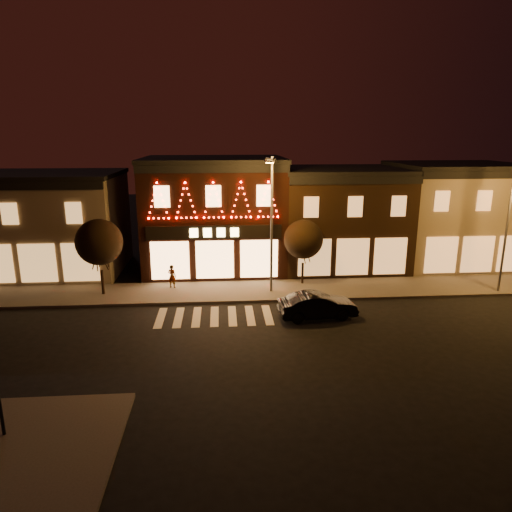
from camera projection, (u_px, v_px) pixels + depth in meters
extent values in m
plane|color=black|center=(214.00, 348.00, 22.14)|extent=(120.00, 120.00, 0.00)
cube|color=#47423D|center=(246.00, 291.00, 29.98)|extent=(44.00, 4.00, 0.15)
cube|color=#47423D|center=(2.00, 460.00, 14.41)|extent=(7.00, 7.00, 0.15)
cube|color=#7D7058|center=(37.00, 225.00, 33.79)|extent=(12.00, 8.00, 7.00)
cube|color=black|center=(30.00, 174.00, 32.86)|extent=(12.20, 8.20, 0.30)
cube|color=black|center=(6.00, 186.00, 29.06)|extent=(12.00, 0.25, 0.50)
cube|color=black|center=(215.00, 216.00, 34.62)|extent=(10.00, 8.00, 8.00)
cube|color=black|center=(213.00, 159.00, 33.56)|extent=(10.20, 8.20, 0.30)
cube|color=black|center=(213.00, 169.00, 29.76)|extent=(10.00, 0.25, 0.50)
cube|color=black|center=(214.00, 232.00, 30.77)|extent=(9.00, 0.15, 0.90)
cube|color=#FFD87F|center=(214.00, 233.00, 30.67)|extent=(3.40, 0.08, 0.60)
cube|color=#342012|center=(339.00, 219.00, 35.42)|extent=(9.00, 8.00, 7.20)
cube|color=black|center=(341.00, 170.00, 34.46)|extent=(9.20, 8.20, 0.30)
cube|color=black|center=(357.00, 180.00, 30.66)|extent=(9.00, 0.25, 0.50)
cube|color=#7D7058|center=(453.00, 216.00, 36.04)|extent=(9.00, 8.00, 7.50)
cube|color=black|center=(458.00, 165.00, 35.05)|extent=(9.20, 8.20, 0.30)
cube|color=black|center=(487.00, 175.00, 31.25)|extent=(9.00, 0.25, 0.50)
cylinder|color=#59595E|center=(272.00, 226.00, 28.70)|extent=(0.17, 0.17, 8.49)
cylinder|color=#59595E|center=(271.00, 159.00, 26.83)|extent=(0.43, 1.69, 0.11)
cube|color=#59595E|center=(270.00, 161.00, 26.03)|extent=(0.58, 0.39, 0.19)
cube|color=orange|center=(270.00, 163.00, 26.06)|extent=(0.44, 0.29, 0.05)
cylinder|color=#59595E|center=(506.00, 235.00, 28.86)|extent=(0.15, 0.15, 7.37)
cylinder|color=black|center=(103.00, 282.00, 29.04)|extent=(0.18, 0.18, 1.56)
sphere|color=black|center=(99.00, 242.00, 28.38)|extent=(2.86, 2.86, 2.86)
cylinder|color=black|center=(302.00, 273.00, 31.14)|extent=(0.15, 0.15, 1.42)
sphere|color=black|center=(303.00, 239.00, 30.55)|extent=(2.60, 2.60, 2.60)
imported|color=black|center=(317.00, 306.00, 25.64)|extent=(4.48, 1.97, 1.43)
imported|color=gray|center=(172.00, 276.00, 30.24)|extent=(0.66, 0.55, 1.55)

